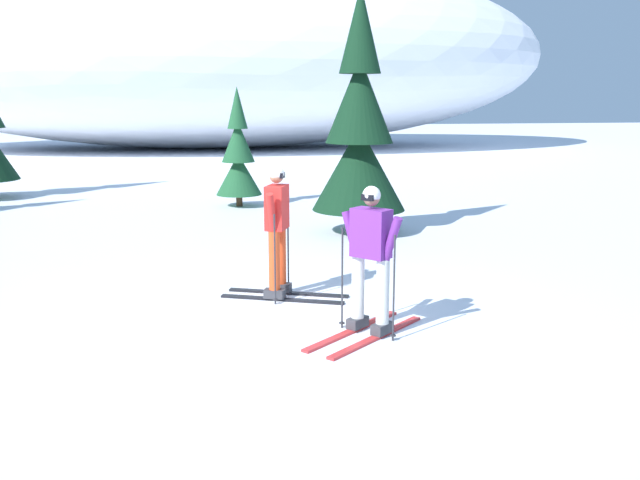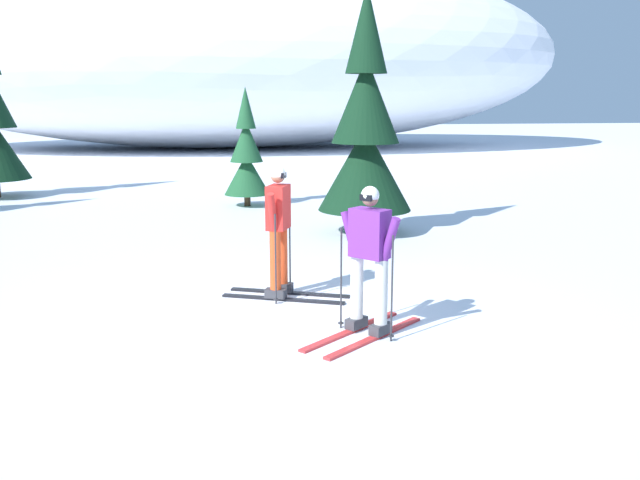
% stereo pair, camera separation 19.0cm
% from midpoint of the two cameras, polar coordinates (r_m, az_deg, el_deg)
% --- Properties ---
extents(ground_plane, '(120.00, 120.00, 0.00)m').
position_cam_midpoint_polar(ground_plane, '(8.65, -0.99, -6.50)').
color(ground_plane, white).
extents(skier_purple_jacket, '(1.62, 1.50, 1.72)m').
position_cam_midpoint_polar(skier_purple_jacket, '(7.93, 4.71, -1.46)').
color(skier_purple_jacket, red).
rests_on(skier_purple_jacket, ground).
extents(skier_red_jacket, '(1.74, 1.04, 1.80)m').
position_cam_midpoint_polar(skier_red_jacket, '(9.39, -2.80, 0.88)').
color(skier_red_jacket, black).
rests_on(skier_red_jacket, ground).
extents(pine_tree_center_right, '(1.14, 1.14, 2.95)m').
position_cam_midpoint_polar(pine_tree_center_right, '(17.48, -5.73, 6.79)').
color(pine_tree_center_right, '#47301E').
rests_on(pine_tree_center_right, ground).
extents(pine_tree_far_right, '(1.85, 1.85, 4.79)m').
position_cam_midpoint_polar(pine_tree_far_right, '(13.80, 4.13, 8.75)').
color(pine_tree_far_right, '#47301E').
rests_on(pine_tree_far_right, ground).
extents(snow_ridge_background, '(36.60, 17.97, 9.92)m').
position_cam_midpoint_polar(snow_ridge_background, '(38.54, -7.81, 14.90)').
color(snow_ridge_background, white).
rests_on(snow_ridge_background, ground).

